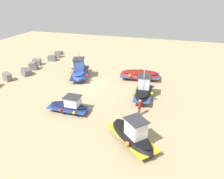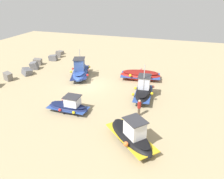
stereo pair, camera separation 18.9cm
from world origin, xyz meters
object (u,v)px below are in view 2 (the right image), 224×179
at_px(fishing_boat_0, 143,91).
at_px(fishing_boat_2, 131,135).
at_px(fishing_boat_1, 80,71).
at_px(person_walking, 139,107).
at_px(fishing_boat_3, 69,106).
at_px(fishing_boat_4, 140,75).

height_order(fishing_boat_0, fishing_boat_2, fishing_boat_0).
bearing_deg(fishing_boat_1, fishing_boat_0, 49.62).
bearing_deg(fishing_boat_2, person_walking, 136.01).
distance_m(fishing_boat_1, person_walking, 11.21).
relative_size(fishing_boat_0, fishing_boat_3, 1.16).
bearing_deg(fishing_boat_3, person_walking, 11.96).
bearing_deg(fishing_boat_2, fishing_boat_3, -159.68).
relative_size(fishing_boat_0, fishing_boat_2, 0.99).
distance_m(fishing_boat_1, fishing_boat_2, 14.09).
bearing_deg(fishing_boat_4, fishing_boat_1, 4.57).
xyz_separation_m(fishing_boat_0, fishing_boat_2, (-7.34, -0.46, -0.10)).
bearing_deg(fishing_boat_4, fishing_boat_0, 96.75).
xyz_separation_m(fishing_boat_4, person_walking, (-8.40, -1.53, 0.36)).
bearing_deg(fishing_boat_0, fishing_boat_1, 65.03).
bearing_deg(fishing_boat_1, fishing_boat_3, -0.71).
distance_m(fishing_boat_2, fishing_boat_4, 12.46).
distance_m(fishing_boat_1, fishing_boat_3, 8.49).
height_order(fishing_boat_2, fishing_boat_4, fishing_boat_2).
relative_size(fishing_boat_0, fishing_boat_1, 0.81).
bearing_deg(fishing_boat_0, fishing_boat_3, 124.19).
height_order(fishing_boat_0, fishing_boat_4, fishing_boat_0).
distance_m(fishing_boat_3, fishing_boat_4, 10.75).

